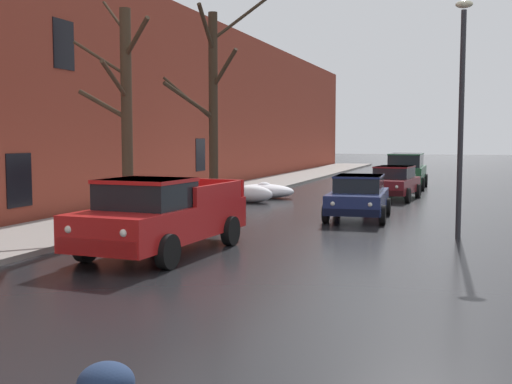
# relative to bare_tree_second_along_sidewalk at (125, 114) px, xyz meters

# --- Properties ---
(left_sidewalk_slab) EXTENTS (3.35, 80.00, 0.14)m
(left_sidewalk_slab) POSITION_rel_bare_tree_second_along_sidewalk_xyz_m (-1.71, 5.60, -3.23)
(left_sidewalk_slab) COLOR gray
(left_sidewalk_slab) RESTS_ON ground
(brick_townhouse_facade) EXTENTS (0.63, 80.00, 8.69)m
(brick_townhouse_facade) POSITION_rel_bare_tree_second_along_sidewalk_xyz_m (-3.89, 5.60, 1.04)
(brick_townhouse_facade) COLOR brown
(brick_townhouse_facade) RESTS_ON ground
(snow_bank_near_corner_left) EXTENTS (2.69, 1.39, 0.71)m
(snow_bank_near_corner_left) POSITION_rel_bare_tree_second_along_sidewalk_xyz_m (0.51, 10.80, -2.99)
(snow_bank_near_corner_left) COLOR white
(snow_bank_near_corner_left) RESTS_ON ground
(snow_bank_mid_block_left) EXTENTS (1.76, 0.92, 0.69)m
(snow_bank_mid_block_left) POSITION_rel_bare_tree_second_along_sidewalk_xyz_m (0.61, 8.81, -2.96)
(snow_bank_mid_block_left) COLOR white
(snow_bank_mid_block_left) RESTS_ON ground
(bare_tree_second_along_sidewalk) EXTENTS (2.37, 2.25, 6.57)m
(bare_tree_second_along_sidewalk) POSITION_rel_bare_tree_second_along_sidewalk_xyz_m (0.00, 0.00, 0.00)
(bare_tree_second_along_sidewalk) COLOR #423323
(bare_tree_second_along_sidewalk) RESTS_ON ground
(bare_tree_mid_block) EXTENTS (3.12, 2.82, 7.75)m
(bare_tree_mid_block) POSITION_rel_bare_tree_second_along_sidewalk_xyz_m (0.03, 6.17, 0.63)
(bare_tree_mid_block) COLOR #382B1E
(bare_tree_mid_block) RESTS_ON ground
(pickup_truck_red_approaching_near_lane) EXTENTS (2.42, 5.27, 1.76)m
(pickup_truck_red_approaching_near_lane) POSITION_rel_bare_tree_second_along_sidewalk_xyz_m (2.45, -2.71, -2.42)
(pickup_truck_red_approaching_near_lane) COLOR red
(pickup_truck_red_approaching_near_lane) RESTS_ON ground
(sedan_darkblue_parked_kerbside_close) EXTENTS (2.11, 4.04, 1.42)m
(sedan_darkblue_parked_kerbside_close) POSITION_rel_bare_tree_second_along_sidewalk_xyz_m (5.64, 5.06, -2.55)
(sedan_darkblue_parked_kerbside_close) COLOR navy
(sedan_darkblue_parked_kerbside_close) RESTS_ON ground
(sedan_maroon_parked_kerbside_mid) EXTENTS (2.15, 3.99, 1.42)m
(sedan_maroon_parked_kerbside_mid) POSITION_rel_bare_tree_second_along_sidewalk_xyz_m (5.94, 12.18, -2.55)
(sedan_maroon_parked_kerbside_mid) COLOR maroon
(sedan_maroon_parked_kerbside_mid) RESTS_ON ground
(suv_green_parked_far_down_block) EXTENTS (2.11, 4.62, 1.82)m
(suv_green_parked_far_down_block) POSITION_rel_bare_tree_second_along_sidewalk_xyz_m (5.83, 18.53, -2.31)
(suv_green_parked_far_down_block) COLOR #1E5633
(suv_green_parked_far_down_block) RESTS_ON ground
(street_lamp_post) EXTENTS (0.44, 0.24, 6.18)m
(street_lamp_post) POSITION_rel_bare_tree_second_along_sidewalk_xyz_m (8.83, 2.01, 0.15)
(street_lamp_post) COLOR #28282D
(street_lamp_post) RESTS_ON ground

